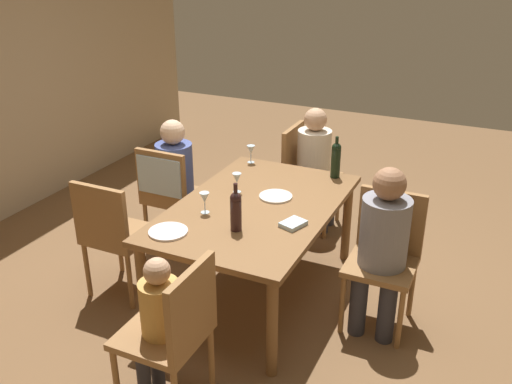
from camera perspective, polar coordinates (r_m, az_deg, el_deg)
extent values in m
plane|color=brown|center=(4.32, 0.00, -9.98)|extent=(10.00, 10.00, 0.00)
cube|color=brown|center=(3.97, 0.00, -1.58)|extent=(1.65, 1.05, 0.04)
cylinder|color=brown|center=(3.41, 1.63, -13.51)|extent=(0.07, 0.07, 0.68)
cylinder|color=brown|center=(4.62, 9.12, -2.95)|extent=(0.07, 0.07, 0.68)
cylinder|color=brown|center=(3.79, -11.30, -9.70)|extent=(0.07, 0.07, 0.68)
cylinder|color=brown|center=(4.91, -1.10, -0.93)|extent=(0.07, 0.07, 0.68)
cylinder|color=olive|center=(5.30, 8.27, -0.69)|extent=(0.04, 0.04, 0.44)
cylinder|color=olive|center=(4.97, 6.95, -2.36)|extent=(0.04, 0.04, 0.44)
cylinder|color=olive|center=(5.40, 4.43, 0.02)|extent=(0.04, 0.04, 0.44)
cylinder|color=olive|center=(5.08, 2.90, -1.57)|extent=(0.04, 0.04, 0.44)
cube|color=olive|center=(5.09, 5.75, 1.32)|extent=(0.44, 0.44, 0.04)
cube|color=olive|center=(5.06, 3.72, 4.20)|extent=(0.44, 0.04, 0.44)
cylinder|color=olive|center=(5.11, -8.52, -1.69)|extent=(0.04, 0.04, 0.44)
cylinder|color=olive|center=(4.92, -4.80, -2.52)|extent=(0.04, 0.04, 0.44)
cylinder|color=olive|center=(4.83, -10.96, -3.46)|extent=(0.04, 0.04, 0.44)
cylinder|color=olive|center=(4.64, -7.11, -4.42)|extent=(0.04, 0.04, 0.44)
cube|color=olive|center=(4.77, -8.01, -0.42)|extent=(0.44, 0.44, 0.04)
cube|color=olive|center=(4.52, -9.54, 1.40)|extent=(0.04, 0.44, 0.44)
cube|color=#ADC6D6|center=(4.51, -9.56, 1.66)|extent=(0.07, 0.40, 0.31)
cylinder|color=olive|center=(3.78, 14.30, -12.32)|extent=(0.04, 0.04, 0.44)
cylinder|color=olive|center=(3.84, 8.67, -11.13)|extent=(0.04, 0.04, 0.44)
cylinder|color=olive|center=(4.10, 15.41, -9.37)|extent=(0.04, 0.04, 0.44)
cylinder|color=olive|center=(4.15, 10.23, -8.32)|extent=(0.04, 0.04, 0.44)
cube|color=olive|center=(3.83, 12.47, -7.27)|extent=(0.44, 0.44, 0.04)
cube|color=olive|center=(3.89, 13.47, -2.83)|extent=(0.04, 0.44, 0.44)
cylinder|color=olive|center=(3.34, -13.88, -18.00)|extent=(0.04, 0.04, 0.44)
cylinder|color=olive|center=(3.56, -10.04, -14.48)|extent=(0.04, 0.04, 0.44)
cylinder|color=olive|center=(3.40, -4.52, -16.35)|extent=(0.04, 0.04, 0.44)
cube|color=olive|center=(3.20, -9.42, -13.99)|extent=(0.44, 0.44, 0.04)
cube|color=olive|center=(2.97, -6.47, -11.46)|extent=(0.44, 0.04, 0.44)
cylinder|color=olive|center=(4.58, -13.56, -5.33)|extent=(0.04, 0.04, 0.44)
cylinder|color=olive|center=(4.38, -9.60, -6.44)|extent=(0.04, 0.04, 0.44)
cylinder|color=olive|center=(4.34, -16.63, -7.50)|extent=(0.04, 0.04, 0.44)
cylinder|color=olive|center=(4.12, -12.57, -8.82)|extent=(0.04, 0.04, 0.44)
cube|color=olive|center=(4.23, -13.40, -4.19)|extent=(0.44, 0.44, 0.04)
cube|color=olive|center=(3.99, -15.46, -2.36)|extent=(0.04, 0.44, 0.44)
cylinder|color=#33333D|center=(5.22, 7.40, -0.92)|extent=(0.11, 0.11, 0.46)
cylinder|color=#33333D|center=(5.06, 6.77, -1.69)|extent=(0.11, 0.11, 0.46)
cylinder|color=beige|center=(5.00, 5.85, 3.72)|extent=(0.30, 0.30, 0.45)
sphere|color=tan|center=(4.90, 6.01, 7.28)|extent=(0.20, 0.20, 0.20)
cylinder|color=#33333D|center=(5.01, -7.88, -2.03)|extent=(0.11, 0.11, 0.46)
cylinder|color=#33333D|center=(4.93, -6.11, -2.42)|extent=(0.11, 0.11, 0.46)
cylinder|color=#475699|center=(4.68, -8.17, 2.14)|extent=(0.30, 0.30, 0.46)
sphere|color=beige|center=(4.56, -8.41, 5.98)|extent=(0.20, 0.20, 0.20)
cylinder|color=#33333D|center=(3.82, 13.03, -11.55)|extent=(0.12, 0.12, 0.46)
cylinder|color=#33333D|center=(3.85, 10.26, -10.97)|extent=(0.12, 0.12, 0.46)
cylinder|color=gray|center=(3.72, 12.80, -4.09)|extent=(0.31, 0.31, 0.48)
sphere|color=#996B4C|center=(3.57, 13.30, 0.80)|extent=(0.21, 0.21, 0.21)
cylinder|color=#33333D|center=(3.36, -11.28, -17.16)|extent=(0.08, 0.08, 0.46)
cylinder|color=#33333D|center=(3.44, -9.99, -15.93)|extent=(0.08, 0.08, 0.46)
cylinder|color=tan|center=(3.11, -9.63, -11.58)|extent=(0.22, 0.22, 0.33)
sphere|color=tan|center=(2.97, -9.95, -7.86)|extent=(0.14, 0.14, 0.14)
cylinder|color=black|center=(3.58, -2.03, -2.33)|extent=(0.07, 0.07, 0.21)
sphere|color=black|center=(3.53, -2.06, -0.61)|extent=(0.07, 0.07, 0.07)
cylinder|color=black|center=(3.51, -2.07, 0.19)|extent=(0.03, 0.03, 0.09)
cylinder|color=black|center=(4.43, 8.02, 2.88)|extent=(0.07, 0.07, 0.23)
sphere|color=black|center=(4.38, 8.11, 4.44)|extent=(0.07, 0.07, 0.07)
cylinder|color=black|center=(4.37, 8.15, 5.04)|extent=(0.03, 0.03, 0.08)
cylinder|color=silver|center=(4.16, -1.92, 0.02)|extent=(0.06, 0.06, 0.00)
cylinder|color=silver|center=(4.15, -1.93, 0.49)|extent=(0.01, 0.01, 0.07)
cone|color=silver|center=(4.12, -1.94, 1.41)|extent=(0.07, 0.07, 0.07)
cylinder|color=silver|center=(4.72, -0.52, 3.02)|extent=(0.06, 0.06, 0.00)
cylinder|color=silver|center=(4.70, -0.52, 3.44)|extent=(0.01, 0.01, 0.07)
cone|color=silver|center=(4.68, -0.52, 4.27)|extent=(0.07, 0.07, 0.07)
cylinder|color=silver|center=(3.86, -5.14, -2.05)|extent=(0.06, 0.06, 0.00)
cylinder|color=silver|center=(3.85, -5.16, -1.56)|extent=(0.01, 0.01, 0.07)
cone|color=silver|center=(3.82, -5.20, -0.58)|extent=(0.07, 0.07, 0.07)
cylinder|color=silver|center=(4.08, 2.00, -0.44)|extent=(0.24, 0.24, 0.01)
cylinder|color=white|center=(3.63, -8.84, -3.96)|extent=(0.25, 0.25, 0.01)
cube|color=#ADC6D6|center=(3.68, 3.76, -3.21)|extent=(0.19, 0.17, 0.03)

